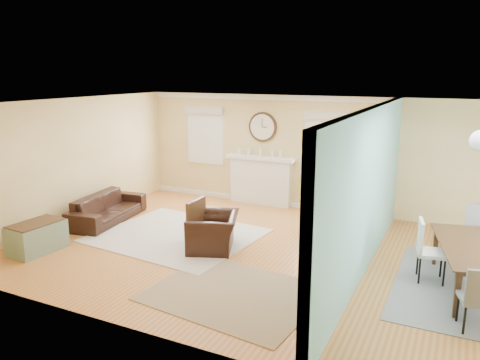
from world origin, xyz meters
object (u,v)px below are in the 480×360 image
Objects in this scene: sofa at (107,208)px; eames_chair at (213,232)px; credenza at (363,216)px; green_chair at (330,211)px.

eames_chair reaches higher than sofa.
credenza is at bearing -82.44° from sofa.
credenza is (5.09, 1.41, 0.11)m from sofa.
green_chair is (1.55, 2.17, 0.00)m from eames_chair.
eames_chair is 2.67m from green_chair.
sofa is 1.98× the size of eames_chair.
sofa is 1.32× the size of credenza.
sofa is at bearing 46.88° from green_chair.
eames_chair is at bearing 79.66° from green_chair.
green_chair is at bearing 155.29° from credenza.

